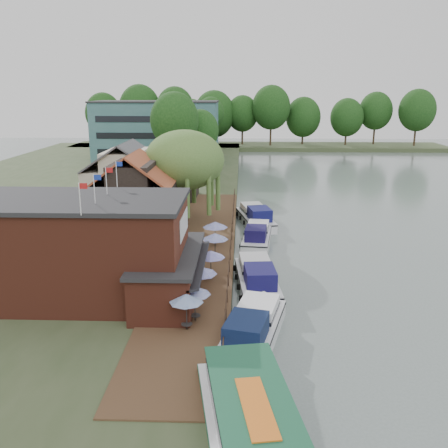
{
  "coord_description": "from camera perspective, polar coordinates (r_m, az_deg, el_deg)",
  "views": [
    {
      "loc": [
        -4.38,
        -34.28,
        15.55
      ],
      "look_at": [
        -6.0,
        12.0,
        3.0
      ],
      "focal_mm": 40.0,
      "sensor_mm": 36.0,
      "label": 1
    }
  ],
  "objects": [
    {
      "name": "bank_tree_5",
      "position": [
        128.59,
        -3.71,
        11.38
      ],
      "size": [
        7.87,
        7.87,
        12.25
      ],
      "primitive_type": null,
      "color": "#143811",
      "rests_on": "land_bank"
    },
    {
      "name": "cruiser_2",
      "position": [
        51.75,
        3.8,
        -1.06
      ],
      "size": [
        4.0,
        9.59,
        2.24
      ],
      "primitive_type": null,
      "rotation": [
        0.0,
        0.0,
        -0.11
      ],
      "color": "white",
      "rests_on": "ground"
    },
    {
      "name": "cruiser_1",
      "position": [
        40.13,
        3.79,
        -5.76
      ],
      "size": [
        4.16,
        10.42,
        2.48
      ],
      "primitive_type": null,
      "rotation": [
        0.0,
        0.0,
        0.09
      ],
      "color": "silver",
      "rests_on": "ground"
    },
    {
      "name": "ground",
      "position": [
        37.89,
        8.57,
        -9.24
      ],
      "size": [
        260.0,
        260.0,
        0.0
      ],
      "primitive_type": "plane",
      "color": "slate",
      "rests_on": "ground"
    },
    {
      "name": "quay_rail",
      "position": [
        46.94,
        0.79,
        -2.25
      ],
      "size": [
        0.2,
        49.0,
        1.0
      ],
      "primitive_type": null,
      "color": "black",
      "rests_on": "land_bank"
    },
    {
      "name": "bank_tree_2",
      "position": [
        92.59,
        -4.9,
        9.76
      ],
      "size": [
        6.8,
        6.8,
        11.84
      ],
      "primitive_type": null,
      "color": "#143811",
      "rests_on": "land_bank"
    },
    {
      "name": "umbrella_5",
      "position": [
        43.57,
        -1.03,
        -2.56
      ],
      "size": [
        2.34,
        2.34,
        2.38
      ],
      "primitive_type": null,
      "color": "navy",
      "rests_on": "quay_deck"
    },
    {
      "name": "swan",
      "position": [
        27.46,
        1.49,
        -18.78
      ],
      "size": [
        0.44,
        0.44,
        0.44
      ],
      "primitive_type": "sphere",
      "color": "white",
      "rests_on": "ground"
    },
    {
      "name": "umbrella_1",
      "position": [
        32.34,
        -3.34,
        -9.07
      ],
      "size": [
        2.09,
        2.09,
        2.38
      ],
      "primitive_type": null,
      "color": "navy",
      "rests_on": "quay_deck"
    },
    {
      "name": "cottage_c",
      "position": [
        68.74,
        -6.1,
        6.46
      ],
      "size": [
        7.6,
        7.6,
        8.5
      ],
      "primitive_type": null,
      "color": "black",
      "rests_on": "land_bank"
    },
    {
      "name": "land_bank",
      "position": [
        75.38,
        -17.93,
        2.9
      ],
      "size": [
        50.0,
        140.0,
        1.0
      ],
      "primitive_type": "cube",
      "color": "#384728",
      "rests_on": "ground"
    },
    {
      "name": "bank_tree_1",
      "position": [
        83.53,
        -2.69,
        9.08
      ],
      "size": [
        6.01,
        6.01,
        11.43
      ],
      "primitive_type": null,
      "color": "#143811",
      "rests_on": "land_bank"
    },
    {
      "name": "hotel_block",
      "position": [
        106.09,
        -7.69,
        10.49
      ],
      "size": [
        25.4,
        12.4,
        12.3
      ],
      "primitive_type": null,
      "color": "#38666B",
      "rests_on": "land_bank"
    },
    {
      "name": "cruiser_3",
      "position": [
        58.94,
        3.63,
        1.09
      ],
      "size": [
        5.34,
        10.7,
        2.5
      ],
      "primitive_type": null,
      "rotation": [
        0.0,
        0.0,
        0.21
      ],
      "color": "silver",
      "rests_on": "ground"
    },
    {
      "name": "umbrella_2",
      "position": [
        35.7,
        -2.75,
        -6.66
      ],
      "size": [
        2.46,
        2.46,
        2.38
      ],
      "primitive_type": null,
      "color": "navy",
      "rests_on": "quay_deck"
    },
    {
      "name": "cruiser_0",
      "position": [
        32.1,
        3.32,
        -11.34
      ],
      "size": [
        5.53,
        10.64,
        2.47
      ],
      "primitive_type": null,
      "rotation": [
        0.0,
        0.0,
        -0.23
      ],
      "color": "white",
      "rests_on": "ground"
    },
    {
      "name": "pub",
      "position": [
        36.32,
        -13.47,
        -2.73
      ],
      "size": [
        20.0,
        11.0,
        7.3
      ],
      "primitive_type": null,
      "color": "maroon",
      "rests_on": "land_bank"
    },
    {
      "name": "bank_tree_4",
      "position": [
        121.52,
        -1.53,
        11.33
      ],
      "size": [
        6.41,
        6.41,
        12.87
      ],
      "primitive_type": null,
      "color": "#143811",
      "rests_on": "land_bank"
    },
    {
      "name": "quay_deck",
      "position": [
        46.73,
        -2.54,
        -2.93
      ],
      "size": [
        6.0,
        50.0,
        0.1
      ],
      "primitive_type": "cube",
      "color": "#47301E",
      "rests_on": "land_bank"
    },
    {
      "name": "cottage_a",
      "position": [
        50.5,
        -10.2,
        3.15
      ],
      "size": [
        8.6,
        7.6,
        8.5
      ],
      "primitive_type": null,
      "color": "black",
      "rests_on": "land_bank"
    },
    {
      "name": "umbrella_3",
      "position": [
        39.0,
        -1.51,
        -4.72
      ],
      "size": [
        2.25,
        2.25,
        2.38
      ],
      "primitive_type": null,
      "color": "#211B99",
      "rests_on": "quay_deck"
    },
    {
      "name": "willow",
      "position": [
        54.44,
        -4.5,
        5.24
      ],
      "size": [
        8.6,
        8.6,
        10.43
      ],
      "primitive_type": null,
      "color": "#476B2D",
      "rests_on": "land_bank"
    },
    {
      "name": "bank_tree_3",
      "position": [
        114.73,
        -4.31,
        10.91
      ],
      "size": [
        7.5,
        7.5,
        12.26
      ],
      "primitive_type": null,
      "color": "#143811",
      "rests_on": "land_bank"
    },
    {
      "name": "bank_tree_0",
      "position": [
        78.93,
        -5.63,
        9.7
      ],
      "size": [
        7.51,
        7.51,
        14.26
      ],
      "primitive_type": null,
      "color": "#143811",
      "rests_on": "land_bank"
    },
    {
      "name": "umbrella_0",
      "position": [
        31.27,
        -4.3,
        -9.97
      ],
      "size": [
        2.13,
        2.13,
        2.38
      ],
      "primitive_type": null,
      "color": "navy",
      "rests_on": "quay_deck"
    },
    {
      "name": "cottage_b",
      "position": [
        60.73,
        -11.03,
        5.12
      ],
      "size": [
        9.6,
        8.6,
        8.5
      ],
      "primitive_type": null,
      "color": "beige",
      "rests_on": "land_bank"
    },
    {
      "name": "umbrella_4",
      "position": [
        41.42,
        -3.31,
        -3.54
      ],
      "size": [
        2.16,
        2.16,
        2.38
      ],
      "primitive_type": null,
      "color": "navy",
      "rests_on": "quay_deck"
    },
    {
      "name": "umbrella_6",
      "position": [
        47.29,
        -1.02,
        -1.13
      ],
      "size": [
        2.39,
        2.39,
        2.38
      ],
      "primitive_type": null,
      "color": "navy",
      "rests_on": "quay_deck"
    }
  ]
}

